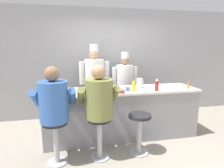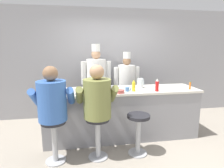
{
  "view_description": "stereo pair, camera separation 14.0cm",
  "coord_description": "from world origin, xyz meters",
  "px_view_note": "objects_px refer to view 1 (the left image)",
  "views": [
    {
      "loc": [
        -0.91,
        -3.03,
        1.75
      ],
      "look_at": [
        -0.2,
        0.33,
        1.08
      ],
      "focal_mm": 30.0,
      "sensor_mm": 36.0,
      "label": 1
    },
    {
      "loc": [
        -0.77,
        -3.05,
        1.75
      ],
      "look_at": [
        -0.2,
        0.33,
        1.08
      ],
      "focal_mm": 30.0,
      "sensor_mm": 36.0,
      "label": 2
    }
  ],
  "objects_px": {
    "mustard_bottle_yellow": "(134,86)",
    "coffee_mug_tan": "(80,90)",
    "breakfast_plate": "(68,94)",
    "cook_in_whites_near": "(95,79)",
    "diner_seated_blue": "(54,104)",
    "napkin_dispenser_chrome": "(114,88)",
    "water_pitcher_clear": "(140,83)",
    "cereal_bowl": "(121,91)",
    "cook_in_whites_far": "(125,82)",
    "coffee_mug_blue": "(128,89)",
    "hot_sauce_bottle_orange": "(188,85)",
    "ketchup_bottle_red": "(157,85)",
    "diner_seated_olive": "(99,101)",
    "empty_stool_round": "(139,127)"
  },
  "relations": [
    {
      "from": "diner_seated_blue",
      "to": "cook_in_whites_far",
      "type": "relative_size",
      "value": 0.91
    },
    {
      "from": "mustard_bottle_yellow",
      "to": "napkin_dispenser_chrome",
      "type": "relative_size",
      "value": 1.92
    },
    {
      "from": "water_pitcher_clear",
      "to": "napkin_dispenser_chrome",
      "type": "distance_m",
      "value": 0.61
    },
    {
      "from": "napkin_dispenser_chrome",
      "to": "cook_in_whites_far",
      "type": "xyz_separation_m",
      "value": [
        0.52,
        1.12,
        -0.11
      ]
    },
    {
      "from": "cereal_bowl",
      "to": "diner_seated_olive",
      "type": "distance_m",
      "value": 0.58
    },
    {
      "from": "water_pitcher_clear",
      "to": "diner_seated_olive",
      "type": "height_order",
      "value": "diner_seated_olive"
    },
    {
      "from": "coffee_mug_blue",
      "to": "cook_in_whites_far",
      "type": "distance_m",
      "value": 1.19
    },
    {
      "from": "cook_in_whites_near",
      "to": "water_pitcher_clear",
      "type": "bearing_deg",
      "value": -49.17
    },
    {
      "from": "hot_sauce_bottle_orange",
      "to": "coffee_mug_tan",
      "type": "bearing_deg",
      "value": 177.06
    },
    {
      "from": "coffee_mug_tan",
      "to": "cereal_bowl",
      "type": "bearing_deg",
      "value": -13.69
    },
    {
      "from": "ketchup_bottle_red",
      "to": "mustard_bottle_yellow",
      "type": "bearing_deg",
      "value": 170.44
    },
    {
      "from": "water_pitcher_clear",
      "to": "breakfast_plate",
      "type": "bearing_deg",
      "value": -167.95
    },
    {
      "from": "breakfast_plate",
      "to": "napkin_dispenser_chrome",
      "type": "distance_m",
      "value": 0.83
    },
    {
      "from": "coffee_mug_blue",
      "to": "diner_seated_olive",
      "type": "distance_m",
      "value": 0.76
    },
    {
      "from": "coffee_mug_blue",
      "to": "hot_sauce_bottle_orange",
      "type": "bearing_deg",
      "value": -1.69
    },
    {
      "from": "empty_stool_round",
      "to": "water_pitcher_clear",
      "type": "bearing_deg",
      "value": 70.81
    },
    {
      "from": "mustard_bottle_yellow",
      "to": "cook_in_whites_near",
      "type": "distance_m",
      "value": 1.32
    },
    {
      "from": "ketchup_bottle_red",
      "to": "diner_seated_blue",
      "type": "xyz_separation_m",
      "value": [
        -1.8,
        -0.39,
        -0.14
      ]
    },
    {
      "from": "diner_seated_blue",
      "to": "napkin_dispenser_chrome",
      "type": "bearing_deg",
      "value": 26.27
    },
    {
      "from": "mustard_bottle_yellow",
      "to": "coffee_mug_blue",
      "type": "xyz_separation_m",
      "value": [
        -0.11,
        0.01,
        -0.06
      ]
    },
    {
      "from": "ketchup_bottle_red",
      "to": "diner_seated_olive",
      "type": "distance_m",
      "value": 1.21
    },
    {
      "from": "breakfast_plate",
      "to": "coffee_mug_tan",
      "type": "distance_m",
      "value": 0.23
    },
    {
      "from": "ketchup_bottle_red",
      "to": "hot_sauce_bottle_orange",
      "type": "bearing_deg",
      "value": 3.83
    },
    {
      "from": "hot_sauce_bottle_orange",
      "to": "napkin_dispenser_chrome",
      "type": "xyz_separation_m",
      "value": [
        -1.47,
        0.07,
        -0.02
      ]
    },
    {
      "from": "mustard_bottle_yellow",
      "to": "cook_in_whites_far",
      "type": "height_order",
      "value": "cook_in_whites_far"
    },
    {
      "from": "hot_sauce_bottle_orange",
      "to": "empty_stool_round",
      "type": "xyz_separation_m",
      "value": [
        -1.16,
        -0.47,
        -0.57
      ]
    },
    {
      "from": "breakfast_plate",
      "to": "coffee_mug_blue",
      "type": "height_order",
      "value": "coffee_mug_blue"
    },
    {
      "from": "cereal_bowl",
      "to": "cook_in_whites_far",
      "type": "xyz_separation_m",
      "value": [
        0.43,
        1.26,
        -0.08
      ]
    },
    {
      "from": "ketchup_bottle_red",
      "to": "napkin_dispenser_chrome",
      "type": "xyz_separation_m",
      "value": [
        -0.78,
        0.12,
        -0.06
      ]
    },
    {
      "from": "coffee_mug_tan",
      "to": "mustard_bottle_yellow",
      "type": "bearing_deg",
      "value": -4.81
    },
    {
      "from": "diner_seated_blue",
      "to": "breakfast_plate",
      "type": "bearing_deg",
      "value": 64.89
    },
    {
      "from": "water_pitcher_clear",
      "to": "cook_in_whites_near",
      "type": "xyz_separation_m",
      "value": [
        -0.8,
        0.92,
        -0.05
      ]
    },
    {
      "from": "cook_in_whites_far",
      "to": "diner_seated_olive",
      "type": "bearing_deg",
      "value": -118.2
    },
    {
      "from": "mustard_bottle_yellow",
      "to": "coffee_mug_tan",
      "type": "relative_size",
      "value": 1.75
    },
    {
      "from": "coffee_mug_blue",
      "to": "cook_in_whites_near",
      "type": "height_order",
      "value": "cook_in_whites_near"
    },
    {
      "from": "coffee_mug_tan",
      "to": "diner_seated_olive",
      "type": "bearing_deg",
      "value": -63.47
    },
    {
      "from": "cook_in_whites_far",
      "to": "breakfast_plate",
      "type": "bearing_deg",
      "value": -138.02
    },
    {
      "from": "empty_stool_round",
      "to": "coffee_mug_tan",
      "type": "bearing_deg",
      "value": 148.35
    },
    {
      "from": "breakfast_plate",
      "to": "cook_in_whites_near",
      "type": "height_order",
      "value": "cook_in_whites_near"
    },
    {
      "from": "hot_sauce_bottle_orange",
      "to": "coffee_mug_blue",
      "type": "height_order",
      "value": "hot_sauce_bottle_orange"
    },
    {
      "from": "mustard_bottle_yellow",
      "to": "cook_in_whites_far",
      "type": "distance_m",
      "value": 1.19
    },
    {
      "from": "mustard_bottle_yellow",
      "to": "coffee_mug_blue",
      "type": "relative_size",
      "value": 1.81
    },
    {
      "from": "breakfast_plate",
      "to": "coffee_mug_blue",
      "type": "distance_m",
      "value": 1.07
    },
    {
      "from": "coffee_mug_tan",
      "to": "diner_seated_blue",
      "type": "relative_size",
      "value": 0.08
    },
    {
      "from": "breakfast_plate",
      "to": "cereal_bowl",
      "type": "height_order",
      "value": "cereal_bowl"
    },
    {
      "from": "coffee_mug_tan",
      "to": "napkin_dispenser_chrome",
      "type": "xyz_separation_m",
      "value": [
        0.62,
        -0.04,
        0.02
      ]
    },
    {
      "from": "cereal_bowl",
      "to": "diner_seated_blue",
      "type": "distance_m",
      "value": 1.17
    },
    {
      "from": "water_pitcher_clear",
      "to": "cereal_bowl",
      "type": "bearing_deg",
      "value": -144.09
    },
    {
      "from": "cereal_bowl",
      "to": "coffee_mug_tan",
      "type": "distance_m",
      "value": 0.73
    },
    {
      "from": "hot_sauce_bottle_orange",
      "to": "breakfast_plate",
      "type": "xyz_separation_m",
      "value": [
        -2.3,
        -0.01,
        -0.06
      ]
    }
  ]
}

